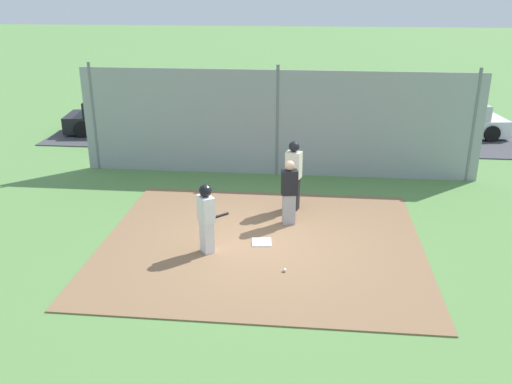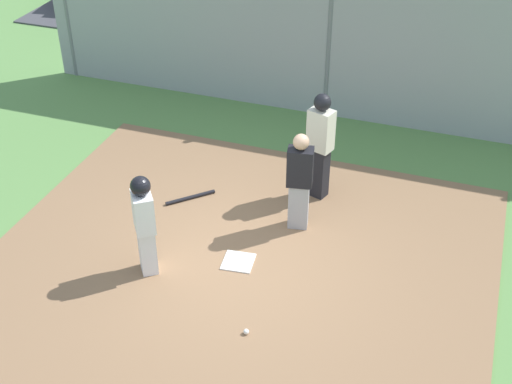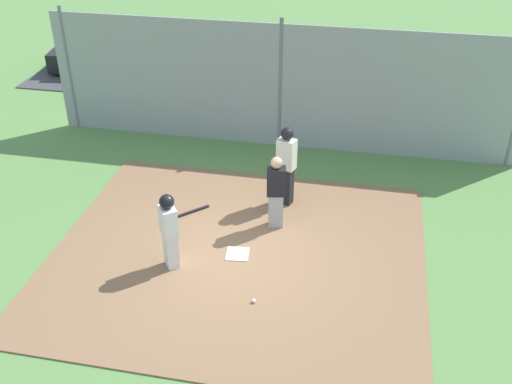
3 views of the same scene
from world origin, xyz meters
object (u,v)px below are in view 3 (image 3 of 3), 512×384
(catcher, at_px, (276,191))
(umpire, at_px, (286,164))
(parked_car_white, at_px, (503,72))
(runner, at_px, (169,227))
(home_plate, at_px, (237,254))
(parked_car_red, at_px, (404,70))
(parked_car_dark, at_px, (113,53))
(baseball, at_px, (254,301))
(baseball_bat, at_px, (191,212))

(catcher, relative_size, umpire, 0.88)
(parked_car_white, bearing_deg, runner, 47.76)
(runner, bearing_deg, home_plate, -9.91)
(catcher, relative_size, parked_car_red, 0.38)
(parked_car_dark, bearing_deg, umpire, -53.80)
(home_plate, relative_size, catcher, 0.27)
(catcher, height_order, baseball, catcher)
(home_plate, distance_m, parked_car_dark, 11.46)
(home_plate, xyz_separation_m, umpire, (-0.62, -2.07, 0.96))
(parked_car_white, relative_size, parked_car_red, 1.04)
(runner, height_order, baseball, runner)
(catcher, bearing_deg, home_plate, -36.79)
(parked_car_red, distance_m, parked_car_dark, 9.74)
(parked_car_red, bearing_deg, home_plate, -107.29)
(baseball, distance_m, parked_car_red, 11.34)
(umpire, xyz_separation_m, baseball_bat, (1.92, 0.82, -0.94))
(runner, bearing_deg, parked_car_white, 18.84)
(umpire, bearing_deg, catcher, 14.23)
(home_plate, xyz_separation_m, catcher, (-0.56, -1.14, 0.82))
(umpire, height_order, baseball_bat, umpire)
(baseball_bat, bearing_deg, home_plate, 91.21)
(baseball_bat, bearing_deg, parked_car_red, -163.25)
(umpire, bearing_deg, parked_car_white, 162.65)
(parked_car_red, bearing_deg, umpire, -107.78)
(home_plate, distance_m, umpire, 2.36)
(baseball_bat, bearing_deg, baseball, 81.64)
(catcher, height_order, parked_car_dark, catcher)
(catcher, distance_m, runner, 2.41)
(runner, height_order, parked_car_red, runner)
(umpire, height_order, parked_car_dark, umpire)
(runner, relative_size, baseball_bat, 1.83)
(runner, bearing_deg, catcher, 8.90)
(baseball_bat, relative_size, parked_car_dark, 0.19)
(home_plate, xyz_separation_m, parked_car_red, (-3.23, -9.72, 0.57))
(catcher, bearing_deg, umpire, 165.49)
(home_plate, distance_m, parked_car_white, 11.89)
(runner, bearing_deg, parked_car_dark, 81.95)
(baseball_bat, distance_m, parked_car_dark, 9.70)
(baseball_bat, xyz_separation_m, parked_car_white, (-7.58, -8.83, 0.55))
(parked_car_red, bearing_deg, baseball, -102.38)
(baseball_bat, xyz_separation_m, parked_car_dark, (5.20, -8.17, 0.55))
(catcher, distance_m, parked_car_red, 8.99)
(runner, xyz_separation_m, parked_car_dark, (5.36, -9.98, -0.30))
(parked_car_dark, bearing_deg, baseball, -64.39)
(parked_car_white, distance_m, parked_car_red, 3.07)
(umpire, xyz_separation_m, parked_car_dark, (7.12, -7.34, -0.39))
(home_plate, height_order, umpire, umpire)
(home_plate, bearing_deg, parked_car_red, -108.36)
(parked_car_white, height_order, parked_car_dark, same)
(home_plate, distance_m, baseball, 1.43)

